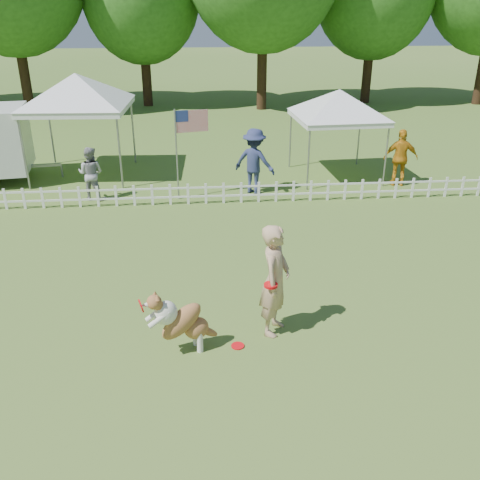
{
  "coord_description": "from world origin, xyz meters",
  "views": [
    {
      "loc": [
        -0.46,
        -7.27,
        5.32
      ],
      "look_at": [
        0.3,
        2.0,
        1.1
      ],
      "focal_mm": 40.0,
      "sensor_mm": 36.0,
      "label": 1
    }
  ],
  "objects_px": {
    "handler": "(275,280)",
    "spectator_a": "(91,174)",
    "dog": "(183,321)",
    "spectator_c": "(401,158)",
    "canopy_tent_left": "(81,127)",
    "flag_pole": "(177,155)",
    "canopy_tent_right": "(336,135)",
    "spectator_b": "(254,161)",
    "frisbee_on_turf": "(238,346)"
  },
  "relations": [
    {
      "from": "handler",
      "to": "spectator_a",
      "type": "distance_m",
      "value": 8.29
    },
    {
      "from": "flag_pole",
      "to": "spectator_a",
      "type": "relative_size",
      "value": 1.68
    },
    {
      "from": "spectator_c",
      "to": "canopy_tent_right",
      "type": "bearing_deg",
      "value": -21.48
    },
    {
      "from": "frisbee_on_turf",
      "to": "flag_pole",
      "type": "relative_size",
      "value": 0.09
    },
    {
      "from": "dog",
      "to": "flag_pole",
      "type": "distance_m",
      "value": 7.44
    },
    {
      "from": "handler",
      "to": "spectator_c",
      "type": "xyz_separation_m",
      "value": [
        4.97,
        7.62,
        -0.12
      ]
    },
    {
      "from": "dog",
      "to": "spectator_b",
      "type": "distance_m",
      "value": 8.07
    },
    {
      "from": "dog",
      "to": "spectator_a",
      "type": "relative_size",
      "value": 0.76
    },
    {
      "from": "canopy_tent_right",
      "to": "spectator_c",
      "type": "bearing_deg",
      "value": -34.67
    },
    {
      "from": "flag_pole",
      "to": "spectator_a",
      "type": "xyz_separation_m",
      "value": [
        -2.46,
        0.19,
        -0.52
      ]
    },
    {
      "from": "canopy_tent_left",
      "to": "spectator_b",
      "type": "xyz_separation_m",
      "value": [
        5.32,
        -2.19,
        -0.63
      ]
    },
    {
      "from": "canopy_tent_left",
      "to": "spectator_a",
      "type": "relative_size",
      "value": 2.06
    },
    {
      "from": "spectator_b",
      "to": "spectator_c",
      "type": "height_order",
      "value": "spectator_b"
    },
    {
      "from": "handler",
      "to": "spectator_a",
      "type": "relative_size",
      "value": 1.3
    },
    {
      "from": "flag_pole",
      "to": "spectator_c",
      "type": "height_order",
      "value": "flag_pole"
    },
    {
      "from": "handler",
      "to": "dog",
      "type": "bearing_deg",
      "value": 132.0
    },
    {
      "from": "spectator_c",
      "to": "handler",
      "type": "bearing_deg",
      "value": 66.76
    },
    {
      "from": "frisbee_on_turf",
      "to": "canopy_tent_right",
      "type": "bearing_deg",
      "value": 67.02
    },
    {
      "from": "handler",
      "to": "canopy_tent_right",
      "type": "height_order",
      "value": "canopy_tent_right"
    },
    {
      "from": "handler",
      "to": "dog",
      "type": "xyz_separation_m",
      "value": [
        -1.56,
        -0.49,
        -0.41
      ]
    },
    {
      "from": "canopy_tent_right",
      "to": "dog",
      "type": "bearing_deg",
      "value": -120.72
    },
    {
      "from": "handler",
      "to": "dog",
      "type": "height_order",
      "value": "handler"
    },
    {
      "from": "canopy_tent_right",
      "to": "spectator_b",
      "type": "relative_size",
      "value": 1.41
    },
    {
      "from": "canopy_tent_left",
      "to": "flag_pole",
      "type": "distance_m",
      "value": 4.03
    },
    {
      "from": "flag_pole",
      "to": "spectator_c",
      "type": "bearing_deg",
      "value": -7.01
    },
    {
      "from": "dog",
      "to": "canopy_tent_left",
      "type": "height_order",
      "value": "canopy_tent_left"
    },
    {
      "from": "spectator_a",
      "to": "spectator_b",
      "type": "bearing_deg",
      "value": -163.32
    },
    {
      "from": "dog",
      "to": "spectator_c",
      "type": "relative_size",
      "value": 0.67
    },
    {
      "from": "frisbee_on_turf",
      "to": "flag_pole",
      "type": "height_order",
      "value": "flag_pole"
    },
    {
      "from": "dog",
      "to": "canopy_tent_right",
      "type": "relative_size",
      "value": 0.43
    },
    {
      "from": "frisbee_on_turf",
      "to": "dog",
      "type": "bearing_deg",
      "value": -176.16
    },
    {
      "from": "canopy_tent_left",
      "to": "flag_pole",
      "type": "height_order",
      "value": "canopy_tent_left"
    },
    {
      "from": "canopy_tent_left",
      "to": "flag_pole",
      "type": "relative_size",
      "value": 1.23
    },
    {
      "from": "spectator_a",
      "to": "frisbee_on_turf",
      "type": "bearing_deg",
      "value": 129.67
    },
    {
      "from": "flag_pole",
      "to": "spectator_b",
      "type": "distance_m",
      "value": 2.3
    },
    {
      "from": "dog",
      "to": "spectator_c",
      "type": "distance_m",
      "value": 10.41
    },
    {
      "from": "handler",
      "to": "frisbee_on_turf",
      "type": "relative_size",
      "value": 9.06
    },
    {
      "from": "handler",
      "to": "spectator_b",
      "type": "relative_size",
      "value": 1.04
    },
    {
      "from": "handler",
      "to": "dog",
      "type": "distance_m",
      "value": 1.69
    },
    {
      "from": "frisbee_on_turf",
      "to": "canopy_tent_left",
      "type": "xyz_separation_m",
      "value": [
        -4.22,
        9.94,
        1.57
      ]
    },
    {
      "from": "canopy_tent_right",
      "to": "spectator_b",
      "type": "bearing_deg",
      "value": -156.87
    },
    {
      "from": "frisbee_on_turf",
      "to": "canopy_tent_left",
      "type": "relative_size",
      "value": 0.07
    },
    {
      "from": "frisbee_on_turf",
      "to": "spectator_c",
      "type": "relative_size",
      "value": 0.13
    },
    {
      "from": "flag_pole",
      "to": "frisbee_on_turf",
      "type": "bearing_deg",
      "value": -94.09
    },
    {
      "from": "spectator_b",
      "to": "frisbee_on_turf",
      "type": "bearing_deg",
      "value": 111.4
    },
    {
      "from": "spectator_a",
      "to": "spectator_c",
      "type": "distance_m",
      "value": 9.25
    },
    {
      "from": "handler",
      "to": "canopy_tent_right",
      "type": "relative_size",
      "value": 0.74
    },
    {
      "from": "frisbee_on_turf",
      "to": "flag_pole",
      "type": "distance_m",
      "value": 7.54
    },
    {
      "from": "spectator_c",
      "to": "spectator_a",
      "type": "bearing_deg",
      "value": 13.05
    },
    {
      "from": "canopy_tent_right",
      "to": "spectator_a",
      "type": "relative_size",
      "value": 1.76
    }
  ]
}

